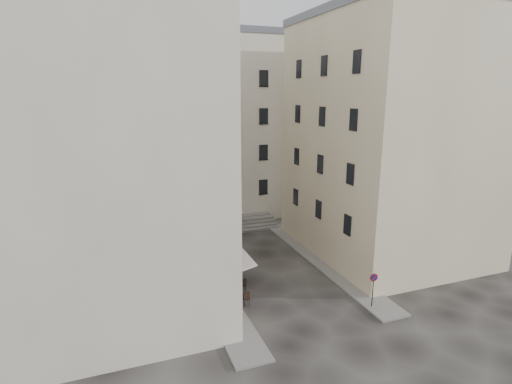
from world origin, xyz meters
name	(u,v)px	position (x,y,z in m)	size (l,w,h in m)	color
ground	(283,287)	(0.00, 0.00, 0.00)	(90.00, 90.00, 0.00)	black
sidewalk_left	(204,272)	(-4.50, 4.00, 0.06)	(2.00, 22.00, 0.12)	slate
sidewalk_right	(320,259)	(4.50, 3.00, 0.06)	(2.00, 18.00, 0.12)	slate
building_left	(102,134)	(-10.50, 3.00, 10.31)	(12.20, 16.20, 20.60)	beige
building_right	(389,137)	(10.50, 3.50, 9.31)	(12.20, 14.20, 18.60)	#C3B291
building_back	(201,126)	(-1.00, 19.00, 9.31)	(18.20, 10.20, 18.60)	beige
cafe_storefront	(216,264)	(-4.32, 1.00, 1.88)	(1.74, 7.30, 3.50)	#43090B
stone_steps	(229,225)	(0.00, 12.57, 0.40)	(9.00, 3.15, 0.80)	#62605D
bollard_near	(242,295)	(-3.25, -1.00, 0.53)	(0.12, 0.12, 0.98)	black
bollard_mid	(226,272)	(-3.25, 2.50, 0.53)	(0.12, 0.12, 0.98)	black
bollard_far	(213,253)	(-3.25, 6.00, 0.53)	(0.12, 0.12, 0.98)	black
no_parking_sign	(373,284)	(3.92, -4.37, 1.61)	(0.51, 0.13, 2.27)	black
bistro_table_a	(239,299)	(-3.56, -1.39, 0.47)	(1.30, 0.61, 0.91)	black
bistro_table_b	(235,286)	(-3.26, 0.29, 0.49)	(1.37, 0.64, 0.96)	black
bistro_table_c	(232,278)	(-3.12, 1.50, 0.48)	(1.33, 0.62, 0.94)	black
bistro_table_d	(220,266)	(-3.34, 3.63, 0.44)	(1.23, 0.58, 0.87)	black
bistro_table_e	(219,265)	(-3.37, 3.82, 0.46)	(1.28, 0.60, 0.90)	black
pedestrian	(237,280)	(-3.12, 0.32, 0.89)	(0.65, 0.43, 1.78)	black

